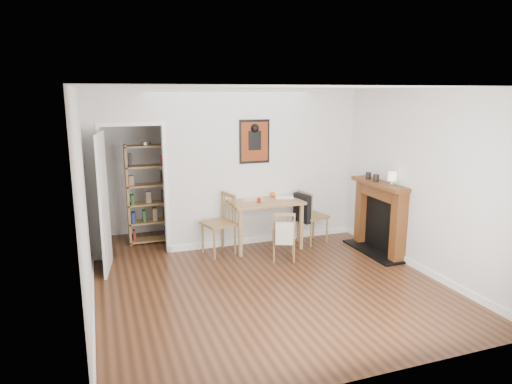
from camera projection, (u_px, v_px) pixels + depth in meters
name	position (u px, v px, depth m)	size (l,w,h in m)	color
ground	(259.00, 274.00, 6.51)	(5.20, 5.20, 0.00)	brown
room_shell	(237.00, 170.00, 7.50)	(5.20, 5.20, 5.20)	silver
dining_table	(265.00, 206.00, 7.54)	(1.18, 0.75, 0.80)	#A5844D
chair_left	(219.00, 224.00, 7.24)	(0.60, 0.60, 0.98)	#9C7848
chair_right	(312.00, 216.00, 7.79)	(0.60, 0.55, 0.92)	#9C7848
chair_front	(284.00, 235.00, 7.01)	(0.51, 0.53, 0.79)	#9C7848
bookshelf	(148.00, 194.00, 7.78)	(0.72, 0.29, 1.70)	#A5844D
fireplace	(380.00, 215.00, 7.32)	(0.45, 1.25, 1.16)	brown
red_glass	(259.00, 200.00, 7.33)	(0.06, 0.06, 0.08)	maroon
orange_fruit	(273.00, 195.00, 7.72)	(0.09, 0.09, 0.09)	#F5590C
placemat	(253.00, 199.00, 7.56)	(0.36, 0.27, 0.00)	beige
notebook	(284.00, 197.00, 7.69)	(0.30, 0.22, 0.01)	white
mantel_lamp	(392.00, 177.00, 6.89)	(0.14, 0.14, 0.21)	silver
ceramic_jar_a	(376.00, 178.00, 7.23)	(0.09, 0.09, 0.11)	black
ceramic_jar_b	(368.00, 175.00, 7.43)	(0.09, 0.09, 0.11)	black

